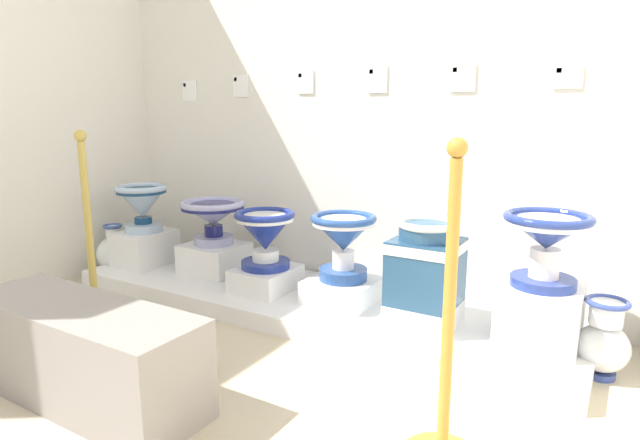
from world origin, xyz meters
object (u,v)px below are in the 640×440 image
Objects in this scene: antique_toilet_pale_glazed at (343,237)px; plinth_block_squat_floral at (540,314)px; plinth_block_pale_glazed at (343,290)px; info_placard_fifth at (463,78)px; plinth_block_central_ornate at (215,258)px; decorative_vase_companion at (603,341)px; info_placard_first at (189,91)px; antique_toilet_central_ornate at (213,214)px; decorative_vase_spare at (115,253)px; museum_bench at (83,353)px; antique_toilet_broad_patterned at (426,260)px; plinth_block_broad_patterned at (424,313)px; stanchion_post_near_left at (92,266)px; plinth_block_tall_cobalt at (145,248)px; info_placard_fourth at (377,79)px; info_placard_second at (241,86)px; stanchion_post_near_right at (446,376)px; antique_toilet_slender_white at (265,232)px; antique_toilet_squat_floral at (547,236)px; info_placard_sixth at (568,77)px; info_placard_third at (305,82)px; antique_toilet_tall_cobalt at (142,202)px; plinth_block_slender_white at (266,279)px.

antique_toilet_pale_glazed reaches higher than plinth_block_squat_floral.
info_placard_fifth is (0.50, 0.41, 1.18)m from plinth_block_pale_glazed.
plinth_block_squat_floral is (1.04, -0.00, -0.24)m from antique_toilet_pale_glazed.
decorative_vase_companion reaches higher than plinth_block_central_ornate.
info_placard_first is (-1.53, 0.41, 0.84)m from antique_toilet_pale_glazed.
antique_toilet_central_ornate is 0.89m from decorative_vase_spare.
museum_bench is (1.34, -1.19, 0.04)m from decorative_vase_spare.
antique_toilet_central_ornate is 1.53m from antique_toilet_broad_patterned.
plinth_block_broad_patterned is 0.31× the size of stanchion_post_near_left.
decorative_vase_spare is at bearing -118.27° from info_placard_first.
plinth_block_tall_cobalt is 2.60× the size of info_placard_fifth.
info_placard_fourth is 0.43× the size of decorative_vase_companion.
antique_toilet_pale_glazed reaches higher than antique_toilet_central_ornate.
plinth_block_pale_glazed is 1.62m from info_placard_second.
antique_toilet_slender_white is at bearing 147.60° from stanchion_post_near_right.
plinth_block_tall_cobalt is at bearing 179.51° from plinth_block_broad_patterned.
antique_toilet_slender_white is at bearing 179.54° from antique_toilet_broad_patterned.
stanchion_post_near_left is (0.67, -0.65, 0.17)m from decorative_vase_spare.
antique_toilet_central_ornate is 1.10× the size of antique_toilet_squat_floral.
antique_toilet_squat_floral is 0.83m from info_placard_sixth.
info_placard_third is at bearing 61.81° from stanchion_post_near_left.
info_placard_third reaches higher than info_placard_first.
decorative_vase_spare is 1.79m from museum_bench.
antique_toilet_tall_cobalt is 1.41m from info_placard_third.
antique_toilet_tall_cobalt is 1.08m from antique_toilet_slender_white.
plinth_block_central_ornate is at bearing -35.06° from info_placard_first.
info_placard_fourth reaches higher than stanchion_post_near_right.
plinth_block_slender_white is at bearing -177.59° from antique_toilet_squat_floral.
museum_bench reaches higher than plinth_block_central_ornate.
info_placard_second is at bearing 180.00° from info_placard_fifth.
info_placard_first reaches higher than plinth_block_pale_glazed.
antique_toilet_tall_cobalt is 0.94× the size of plinth_block_pale_glazed.
antique_toilet_pale_glazed is at bearing -21.68° from info_placard_second.
stanchion_post_near_right reaches higher than plinth_block_squat_floral.
plinth_block_broad_patterned is 0.97m from stanchion_post_near_right.
plinth_block_slender_white is 0.34× the size of stanchion_post_near_right.
stanchion_post_near_left is (-1.65, -1.19, -1.01)m from info_placard_fifth.
antique_toilet_central_ornate is 1.01m from antique_toilet_pale_glazed.
antique_toilet_slender_white is 1.55m from plinth_block_squat_floral.
plinth_block_slender_white is (1.07, -0.01, -0.05)m from plinth_block_tall_cobalt.
info_placard_first reaches higher than antique_toilet_slender_white.
info_placard_fourth is (1.00, 0.36, 0.85)m from antique_toilet_central_ornate.
info_placard_fifth is (2.07, 0.47, 1.12)m from plinth_block_tall_cobalt.
plinth_block_broad_patterned is (0.51, -0.08, -0.01)m from plinth_block_pale_glazed.
plinth_block_central_ornate is 2.64× the size of info_placard_first.
museum_bench is (-0.48, -1.31, -0.28)m from antique_toilet_pale_glazed.
info_placard_sixth is at bearing 92.82° from plinth_block_squat_floral.
plinth_block_broad_patterned is at bearing -0.49° from plinth_block_tall_cobalt.
info_placard_fourth is at bearing 44.81° from antique_toilet_slender_white.
plinth_block_broad_patterned is (1.00, -0.01, -0.01)m from plinth_block_slender_white.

